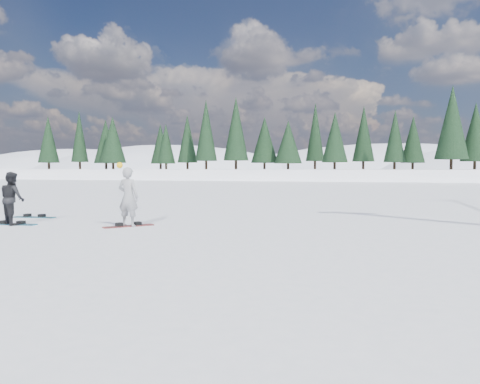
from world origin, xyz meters
name	(u,v)px	position (x,y,z in m)	size (l,w,h in m)	color
ground	(56,228)	(0.00, 0.00, 0.00)	(420.00, 420.00, 0.00)	white
alpine_backdrop	(311,204)	(-11.72, 189.17, -13.97)	(412.50, 227.00, 53.20)	white
snowboarder_woman	(128,197)	(1.91, 0.78, 0.89)	(0.67, 0.47, 1.91)	gray
snowboarder_man	(12,198)	(-1.72, 0.29, 0.81)	(0.79, 0.62, 1.63)	black
snowboard_woman	(129,226)	(1.91, 0.78, 0.01)	(1.50, 0.28, 0.03)	maroon
snowboard_man	(13,224)	(-1.72, 0.29, 0.01)	(1.50, 0.28, 0.03)	#176180
snowboard_loose_c	(35,217)	(-2.47, 2.23, 0.01)	(1.50, 0.28, 0.03)	#156478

